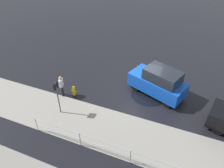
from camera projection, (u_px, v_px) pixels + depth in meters
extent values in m
plane|color=black|center=(140.00, 91.00, 15.78)|extent=(60.00, 60.00, 0.00)
cube|color=gray|center=(119.00, 133.00, 12.68)|extent=(24.00, 3.20, 0.04)
cube|color=blue|center=(157.00, 84.00, 15.10)|extent=(4.25, 2.93, 0.99)
cube|color=#1E232B|center=(163.00, 76.00, 14.40)|extent=(2.71, 2.21, 0.77)
cylinder|color=black|center=(135.00, 87.00, 15.67)|extent=(0.64, 0.41, 0.60)
cylinder|color=black|center=(147.00, 78.00, 16.51)|extent=(0.64, 0.41, 0.60)
cylinder|color=black|center=(167.00, 103.00, 14.30)|extent=(0.64, 0.41, 0.60)
cylinder|color=black|center=(178.00, 93.00, 15.14)|extent=(0.64, 0.41, 0.60)
cylinder|color=black|center=(218.00, 130.00, 12.49)|extent=(0.63, 0.34, 0.60)
cylinder|color=black|center=(223.00, 115.00, 13.46)|extent=(0.63, 0.34, 0.60)
cylinder|color=gold|center=(74.00, 92.00, 15.20)|extent=(0.22, 0.22, 0.62)
sphere|color=gold|center=(73.00, 88.00, 14.98)|extent=(0.26, 0.26, 0.26)
cylinder|color=gold|center=(76.00, 92.00, 15.10)|extent=(0.10, 0.09, 0.09)
cylinder|color=gold|center=(72.00, 91.00, 15.20)|extent=(0.10, 0.09, 0.09)
cylinder|color=#2D2D2D|center=(74.00, 95.00, 15.37)|extent=(0.31, 0.31, 0.06)
cube|color=silver|center=(61.00, 83.00, 14.70)|extent=(0.36, 0.42, 0.55)
sphere|color=tan|center=(60.00, 78.00, 14.46)|extent=(0.22, 0.22, 0.22)
cylinder|color=#1E1E2D|center=(63.00, 90.00, 15.20)|extent=(0.13, 0.13, 0.85)
cylinder|color=#1E1E2D|center=(62.00, 91.00, 15.05)|extent=(0.13, 0.13, 0.85)
cylinder|color=silver|center=(62.00, 81.00, 14.89)|extent=(0.09, 0.09, 0.50)
cylinder|color=silver|center=(60.00, 85.00, 14.51)|extent=(0.09, 0.09, 0.50)
cylinder|color=#B7BABF|center=(130.00, 157.00, 10.83)|extent=(0.04, 0.04, 1.05)
cylinder|color=#B7BABF|center=(80.00, 140.00, 11.68)|extent=(0.04, 0.04, 1.05)
cylinder|color=#B7BABF|center=(37.00, 125.00, 12.53)|extent=(0.04, 0.04, 1.05)
cylinder|color=#B7BABF|center=(104.00, 142.00, 10.97)|extent=(8.49, 0.04, 0.04)
cylinder|color=#B7BABF|center=(104.00, 147.00, 11.22)|extent=(8.49, 0.04, 0.04)
cylinder|color=#4C4C51|center=(58.00, 98.00, 13.31)|extent=(0.07, 0.07, 2.40)
cube|color=black|center=(56.00, 86.00, 12.73)|extent=(0.04, 0.44, 0.44)
cylinder|color=black|center=(149.00, 95.00, 15.43)|extent=(2.50, 2.50, 0.01)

